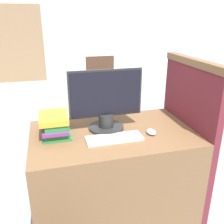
{
  "coord_description": "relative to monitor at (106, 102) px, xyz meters",
  "views": [
    {
      "loc": [
        -0.42,
        -1.2,
        1.55
      ],
      "look_at": [
        -0.02,
        0.32,
        0.95
      ],
      "focal_mm": 40.0,
      "sensor_mm": 36.0,
      "label": 1
    }
  ],
  "objects": [
    {
      "name": "book_stack",
      "position": [
        -0.36,
        -0.02,
        -0.13
      ],
      "size": [
        0.2,
        0.27,
        0.16
      ],
      "color": "#2D7F42",
      "rests_on": "desk"
    },
    {
      "name": "desk",
      "position": [
        0.03,
        -0.07,
        -0.59
      ],
      "size": [
        1.16,
        0.71,
        0.78
      ],
      "color": "brown",
      "rests_on": "ground_plane"
    },
    {
      "name": "wall_back",
      "position": [
        0.03,
        5.36,
        0.42
      ],
      "size": [
        12.0,
        0.06,
        2.8
      ],
      "color": "silver",
      "rests_on": "ground_plane"
    },
    {
      "name": "keyboard",
      "position": [
        0.01,
        -0.18,
        -0.2
      ],
      "size": [
        0.38,
        0.14,
        0.02
      ],
      "color": "white",
      "rests_on": "desk"
    },
    {
      "name": "monitor",
      "position": [
        0.0,
        0.0,
        0.0
      ],
      "size": [
        0.53,
        0.26,
        0.44
      ],
      "color": "#282828",
      "rests_on": "desk"
    },
    {
      "name": "carrel_divider",
      "position": [
        0.64,
        -0.07,
        -0.34
      ],
      "size": [
        0.07,
        0.73,
        1.27
      ],
      "color": "maroon",
      "rests_on": "ground_plane"
    },
    {
      "name": "mouse",
      "position": [
        0.29,
        -0.17,
        -0.19
      ],
      "size": [
        0.06,
        0.09,
        0.03
      ],
      "color": "white",
      "rests_on": "desk"
    },
    {
      "name": "bookshelf_far",
      "position": [
        -1.01,
        5.12,
        -0.07
      ],
      "size": [
        1.21,
        0.32,
        1.83
      ],
      "color": "#9E7A56",
      "rests_on": "ground_plane"
    },
    {
      "name": "far_chair",
      "position": [
        0.42,
        2.07,
        -0.44
      ],
      "size": [
        0.44,
        0.44,
        0.98
      ],
      "rotation": [
        0.0,
        0.0,
        -0.31
      ],
      "color": "#4C3323",
      "rests_on": "ground_plane"
    }
  ]
}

